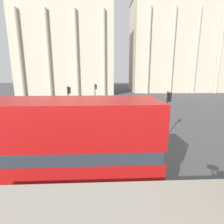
% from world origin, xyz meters
% --- Properties ---
extents(double_decker_bus, '(10.13, 2.75, 4.20)m').
position_xyz_m(double_decker_bus, '(-3.94, 4.43, 2.33)').
color(double_decker_bus, black).
rests_on(double_decker_bus, ground_plane).
extents(plaza_building_left, '(23.59, 13.64, 22.39)m').
position_xyz_m(plaza_building_left, '(-10.13, 45.33, 11.19)').
color(plaza_building_left, beige).
rests_on(plaza_building_left, ground_plane).
extents(plaza_building_right, '(31.47, 13.07, 25.30)m').
position_xyz_m(plaza_building_right, '(22.68, 49.94, 12.65)').
color(plaza_building_right, beige).
rests_on(plaza_building_right, ground_plane).
extents(traffic_light_near, '(0.42, 0.24, 3.83)m').
position_xyz_m(traffic_light_near, '(4.04, 11.14, 2.50)').
color(traffic_light_near, black).
rests_on(traffic_light_near, ground_plane).
extents(traffic_light_mid, '(0.42, 0.24, 3.88)m').
position_xyz_m(traffic_light_mid, '(-4.70, 16.60, 2.53)').
color(traffic_light_mid, black).
rests_on(traffic_light_mid, ground_plane).
extents(traffic_light_far, '(0.42, 0.24, 3.67)m').
position_xyz_m(traffic_light_far, '(-2.23, 24.38, 2.40)').
color(traffic_light_far, black).
rests_on(traffic_light_far, ground_plane).
extents(car_navy, '(4.20, 1.93, 1.35)m').
position_xyz_m(car_navy, '(-0.30, 21.60, 0.70)').
color(car_navy, black).
rests_on(car_navy, ground_plane).
extents(car_white, '(4.20, 1.93, 1.35)m').
position_xyz_m(car_white, '(2.55, 16.19, 0.70)').
color(car_white, black).
rests_on(car_white, ground_plane).
extents(pedestrian_yellow, '(0.32, 0.32, 1.61)m').
position_xyz_m(pedestrian_yellow, '(-4.55, 16.33, 0.92)').
color(pedestrian_yellow, '#282B33').
rests_on(pedestrian_yellow, ground_plane).
extents(pedestrian_grey, '(0.32, 0.32, 1.65)m').
position_xyz_m(pedestrian_grey, '(-3.52, 25.90, 0.94)').
color(pedestrian_grey, '#282B33').
rests_on(pedestrian_grey, ground_plane).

